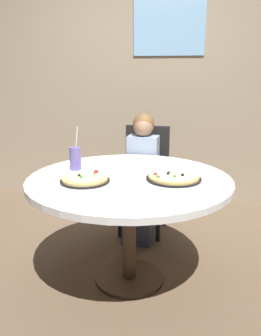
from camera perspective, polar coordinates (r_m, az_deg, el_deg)
The scene contains 9 objects.
ground_plane at distance 2.58m, azimuth -0.18°, elevation -17.69°, with size 8.00×8.00×0.00m, color brown.
wall_with_window at distance 3.93m, azimuth 3.99°, elevation 15.90°, with size 5.20×0.14×2.90m.
dining_table at distance 2.29m, azimuth -0.19°, elevation -3.61°, with size 1.33×1.33×0.75m.
chair_wooden at distance 3.16m, azimuth 2.43°, elevation -0.83°, with size 0.43×0.43×0.95m.
diner_child at distance 3.00m, azimuth 1.75°, elevation -2.61°, with size 0.28×0.42×1.08m.
pizza_veggie at distance 2.23m, azimuth 7.07°, elevation -1.50°, with size 0.35×0.35×0.05m.
pizza_cheese at distance 2.19m, azimuth -7.47°, elevation -1.83°, with size 0.31×0.31×0.05m.
soda_cup at distance 2.46m, azimuth -9.05°, elevation 1.56°, with size 0.08×0.08×0.31m.
plate_small at distance 2.48m, azimuth -1.60°, elevation 0.04°, with size 0.18×0.18×0.01m, color white.
Camera 1 is at (0.34, -2.14, 1.40)m, focal length 37.12 mm.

